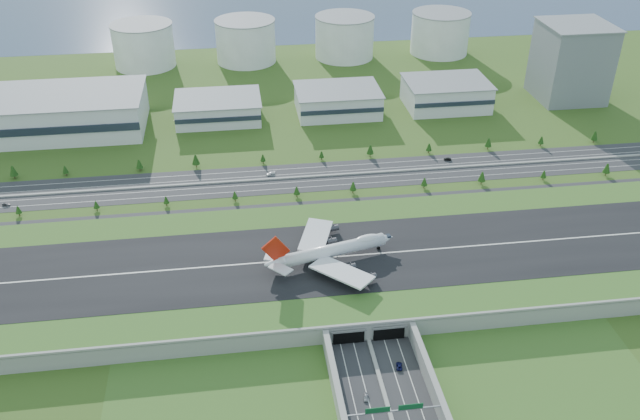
{
  "coord_description": "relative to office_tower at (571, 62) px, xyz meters",
  "views": [
    {
      "loc": [
        -48.82,
        -258.19,
        193.26
      ],
      "look_at": [
        -8.85,
        35.0,
        13.3
      ],
      "focal_mm": 38.0,
      "sensor_mm": 36.0,
      "label": 1
    }
  ],
  "objects": [
    {
      "name": "hangar_mid_b",
      "position": [
        -175.0,
        -5.0,
        -19.0
      ],
      "size": [
        58.0,
        42.0,
        17.0
      ],
      "primitive_type": "cube",
      "color": "silver",
      "rests_on": "ground"
    },
    {
      "name": "hangar_west",
      "position": [
        -370.0,
        -10.0,
        -15.0
      ],
      "size": [
        120.0,
        60.0,
        25.0
      ],
      "primitive_type": "cube",
      "color": "silver",
      "rests_on": "ground"
    },
    {
      "name": "fuel_tank_b",
      "position": [
        -235.0,
        115.0,
        -10.0
      ],
      "size": [
        50.0,
        50.0,
        35.0
      ],
      "primitive_type": "cylinder",
      "color": "silver",
      "rests_on": "ground"
    },
    {
      "name": "airfield_deck",
      "position": [
        -200.0,
        -195.09,
        -23.38
      ],
      "size": [
        520.0,
        100.0,
        9.2
      ],
      "color": "gray",
      "rests_on": "ground"
    },
    {
      "name": "tree_row",
      "position": [
        -178.77,
        -98.28,
        -22.75
      ],
      "size": [
        502.96,
        48.73,
        8.46
      ],
      "color": "#3D2819",
      "rests_on": "ground"
    },
    {
      "name": "fuel_tank_c",
      "position": [
        -150.0,
        115.0,
        -10.0
      ],
      "size": [
        50.0,
        50.0,
        35.0
      ],
      "primitive_type": "cylinder",
      "color": "silver",
      "rests_on": "ground"
    },
    {
      "name": "car_7",
      "position": [
        -229.85,
        -94.03,
        -26.56
      ],
      "size": [
        6.07,
        4.26,
        1.63
      ],
      "primitive_type": "imported",
      "rotation": [
        0.0,
        0.0,
        -1.18
      ],
      "color": "white",
      "rests_on": "ground"
    },
    {
      "name": "boeing_747",
      "position": [
        -208.85,
        -197.49,
        -13.71
      ],
      "size": [
        64.74,
        60.47,
        20.37
      ],
      "rotation": [
        0.0,
        0.0,
        0.24
      ],
      "color": "white",
      "rests_on": "airfield_deck"
    },
    {
      "name": "car_4",
      "position": [
        -378.06,
        -110.3,
        -26.59
      ],
      "size": [
        4.97,
        3.44,
        1.57
      ],
      "primitive_type": "imported",
      "rotation": [
        0.0,
        0.0,
        1.19
      ],
      "color": "#515054",
      "rests_on": "ground"
    },
    {
      "name": "north_expressway",
      "position": [
        -200.0,
        -100.0,
        -27.44
      ],
      "size": [
        560.0,
        36.0,
        0.12
      ],
      "primitive_type": "cube",
      "color": "#28282B",
      "rests_on": "ground"
    },
    {
      "name": "ground",
      "position": [
        -200.0,
        -195.0,
        -27.5
      ],
      "size": [
        1200.0,
        1200.0,
        0.0
      ],
      "primitive_type": "plane",
      "color": "#31591B",
      "rests_on": "ground"
    },
    {
      "name": "fuel_tank_d",
      "position": [
        -65.0,
        115.0,
        -10.0
      ],
      "size": [
        50.0,
        50.0,
        35.0
      ],
      "primitive_type": "cylinder",
      "color": "silver",
      "rests_on": "ground"
    },
    {
      "name": "car_5",
      "position": [
        -118.8,
        -89.92,
        -26.62
      ],
      "size": [
        4.85,
        2.65,
        1.51
      ],
      "primitive_type": "imported",
      "rotation": [
        0.0,
        0.0,
        -1.81
      ],
      "color": "black",
      "rests_on": "ground"
    },
    {
      "name": "bay_water",
      "position": [
        -200.0,
        285.0,
        -27.47
      ],
      "size": [
        1200.0,
        260.0,
        0.06
      ],
      "primitive_type": "cube",
      "color": "#354866",
      "rests_on": "ground"
    },
    {
      "name": "car_2",
      "position": [
        -191.01,
        -262.09,
        -26.7
      ],
      "size": [
        3.1,
        5.19,
        1.35
      ],
      "primitive_type": "imported",
      "rotation": [
        0.0,
        0.0,
        2.96
      ],
      "color": "#0B0E38",
      "rests_on": "ground"
    },
    {
      "name": "hangar_mid_a",
      "position": [
        -260.0,
        -5.0,
        -20.0
      ],
      "size": [
        58.0,
        42.0,
        15.0
      ],
      "primitive_type": "cube",
      "color": "silver",
      "rests_on": "ground"
    },
    {
      "name": "fuel_tank_a",
      "position": [
        -320.0,
        115.0,
        -10.0
      ],
      "size": [
        50.0,
        50.0,
        35.0
      ],
      "primitive_type": "cylinder",
      "color": "silver",
      "rests_on": "ground"
    },
    {
      "name": "office_tower",
      "position": [
        0.0,
        0.0,
        0.0
      ],
      "size": [
        46.0,
        46.0,
        55.0
      ],
      "primitive_type": "cube",
      "color": "slate",
      "rests_on": "ground"
    },
    {
      "name": "sign_gantry_near",
      "position": [
        -200.0,
        -290.04,
        -20.55
      ],
      "size": [
        38.7,
        0.7,
        9.8
      ],
      "color": "gray",
      "rests_on": "ground"
    },
    {
      "name": "hangar_mid_c",
      "position": [
        -95.0,
        -5.0,
        -18.0
      ],
      "size": [
        58.0,
        42.0,
        19.0
      ],
      "primitive_type": "cube",
      "color": "silver",
      "rests_on": "ground"
    },
    {
      "name": "car_0",
      "position": [
        -207.23,
        -276.33,
        -26.66
      ],
      "size": [
        2.58,
        4.48,
        1.44
      ],
      "primitive_type": "imported",
      "rotation": [
        0.0,
        0.0,
        -0.22
      ],
      "color": "#B1B0B5",
      "rests_on": "ground"
    }
  ]
}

